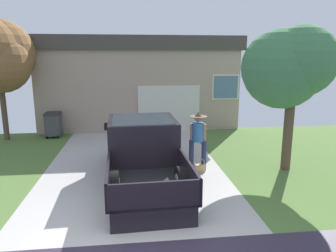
# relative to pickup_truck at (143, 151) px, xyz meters

# --- Properties ---
(pickup_truck) EXTENTS (2.15, 5.15, 1.61)m
(pickup_truck) POSITION_rel_pickup_truck_xyz_m (0.00, 0.00, 0.00)
(pickup_truck) COLOR black
(pickup_truck) RESTS_ON ground
(person_with_hat) EXTENTS (0.53, 0.53, 1.74)m
(person_with_hat) POSITION_rel_pickup_truck_xyz_m (1.62, 0.28, 0.31)
(person_with_hat) COLOR navy
(person_with_hat) RESTS_ON ground
(handbag) EXTENTS (0.30, 0.16, 0.40)m
(handbag) POSITION_rel_pickup_truck_xyz_m (1.66, 0.12, -0.59)
(handbag) COLOR tan
(handbag) RESTS_ON ground
(house_with_garage) EXTENTS (9.41, 7.05, 4.21)m
(house_with_garage) POSITION_rel_pickup_truck_xyz_m (0.10, 8.77, 1.41)
(house_with_garage) COLOR tan
(house_with_garage) RESTS_ON ground
(front_yard_tree) EXTENTS (2.48, 2.48, 4.15)m
(front_yard_tree) POSITION_rel_pickup_truck_xyz_m (4.05, 0.07, 2.31)
(front_yard_tree) COLOR brown
(front_yard_tree) RESTS_ON ground
(wheeled_trash_bin) EXTENTS (0.60, 0.72, 1.04)m
(wheeled_trash_bin) POSITION_rel_pickup_truck_xyz_m (-3.56, 4.85, -0.15)
(wheeled_trash_bin) COLOR #424247
(wheeled_trash_bin) RESTS_ON ground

